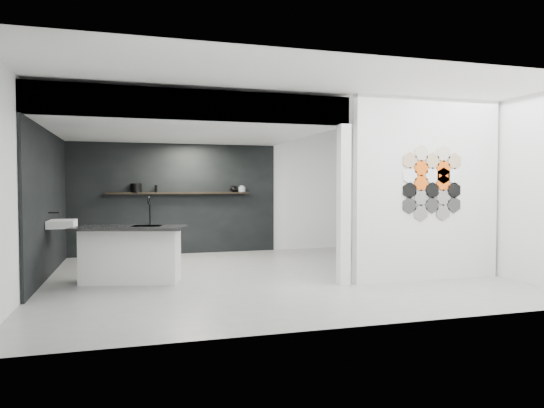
{
  "coord_description": "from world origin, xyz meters",
  "views": [
    {
      "loc": [
        -2.14,
        -7.52,
        1.47
      ],
      "look_at": [
        0.1,
        0.3,
        1.15
      ],
      "focal_mm": 32.0,
      "sensor_mm": 36.0,
      "label": 1
    }
  ],
  "objects_px": {
    "stockpot": "(136,188)",
    "utensil_cup": "(135,190)",
    "kitchen_island": "(131,253)",
    "glass_bowl": "(242,189)",
    "partition_panel": "(427,189)",
    "glass_vase": "(242,189)",
    "bottle_dark": "(156,189)",
    "kettle": "(234,189)",
    "wall_basin": "(62,224)"
  },
  "relations": [
    {
      "from": "stockpot",
      "to": "utensil_cup",
      "type": "distance_m",
      "value": 0.06
    },
    {
      "from": "kitchen_island",
      "to": "glass_bowl",
      "type": "height_order",
      "value": "glass_bowl"
    },
    {
      "from": "utensil_cup",
      "to": "kitchen_island",
      "type": "bearing_deg",
      "value": -91.47
    },
    {
      "from": "partition_panel",
      "to": "glass_vase",
      "type": "xyz_separation_m",
      "value": [
        -2.08,
        3.87,
        -0.01
      ]
    },
    {
      "from": "glass_vase",
      "to": "stockpot",
      "type": "bearing_deg",
      "value": 180.0
    },
    {
      "from": "bottle_dark",
      "to": "utensil_cup",
      "type": "xyz_separation_m",
      "value": [
        -0.43,
        0.0,
        -0.03
      ]
    },
    {
      "from": "kettle",
      "to": "bottle_dark",
      "type": "height_order",
      "value": "bottle_dark"
    },
    {
      "from": "partition_panel",
      "to": "kitchen_island",
      "type": "distance_m",
      "value": 4.64
    },
    {
      "from": "utensil_cup",
      "to": "glass_vase",
      "type": "bearing_deg",
      "value": 0.0
    },
    {
      "from": "glass_bowl",
      "to": "bottle_dark",
      "type": "bearing_deg",
      "value": 180.0
    },
    {
      "from": "kitchen_island",
      "to": "stockpot",
      "type": "distance_m",
      "value": 2.98
    },
    {
      "from": "stockpot",
      "to": "utensil_cup",
      "type": "bearing_deg",
      "value": 180.0
    },
    {
      "from": "bottle_dark",
      "to": "wall_basin",
      "type": "bearing_deg",
      "value": -126.98
    },
    {
      "from": "partition_panel",
      "to": "glass_vase",
      "type": "bearing_deg",
      "value": 118.23
    },
    {
      "from": "kitchen_island",
      "to": "utensil_cup",
      "type": "xyz_separation_m",
      "value": [
        0.07,
        2.82,
        0.93
      ]
    },
    {
      "from": "kitchen_island",
      "to": "glass_vase",
      "type": "distance_m",
      "value": 3.78
    },
    {
      "from": "kitchen_island",
      "to": "glass_vase",
      "type": "height_order",
      "value": "glass_vase"
    },
    {
      "from": "kettle",
      "to": "glass_vase",
      "type": "relative_size",
      "value": 1.15
    },
    {
      "from": "glass_vase",
      "to": "utensil_cup",
      "type": "xyz_separation_m",
      "value": [
        -2.27,
        0.0,
        -0.02
      ]
    },
    {
      "from": "wall_basin",
      "to": "bottle_dark",
      "type": "bearing_deg",
      "value": 53.02
    },
    {
      "from": "partition_panel",
      "to": "glass_vase",
      "type": "height_order",
      "value": "partition_panel"
    },
    {
      "from": "bottle_dark",
      "to": "glass_vase",
      "type": "bearing_deg",
      "value": 0.0
    },
    {
      "from": "utensil_cup",
      "to": "bottle_dark",
      "type": "bearing_deg",
      "value": 0.0
    },
    {
      "from": "partition_panel",
      "to": "wall_basin",
      "type": "distance_m",
      "value": 5.78
    },
    {
      "from": "glass_vase",
      "to": "utensil_cup",
      "type": "bearing_deg",
      "value": 180.0
    },
    {
      "from": "bottle_dark",
      "to": "utensil_cup",
      "type": "bearing_deg",
      "value": 180.0
    },
    {
      "from": "partition_panel",
      "to": "wall_basin",
      "type": "relative_size",
      "value": 4.67
    },
    {
      "from": "glass_bowl",
      "to": "utensil_cup",
      "type": "distance_m",
      "value": 2.27
    },
    {
      "from": "kitchen_island",
      "to": "glass_vase",
      "type": "bearing_deg",
      "value": 65.24
    },
    {
      "from": "glass_vase",
      "to": "bottle_dark",
      "type": "height_order",
      "value": "bottle_dark"
    },
    {
      "from": "partition_panel",
      "to": "utensil_cup",
      "type": "relative_size",
      "value": 31.28
    },
    {
      "from": "partition_panel",
      "to": "kettle",
      "type": "xyz_separation_m",
      "value": [
        -2.26,
        3.87,
        -0.01
      ]
    },
    {
      "from": "wall_basin",
      "to": "kitchen_island",
      "type": "bearing_deg",
      "value": -35.54
    },
    {
      "from": "kitchen_island",
      "to": "partition_panel",
      "type": "bearing_deg",
      "value": 1.57
    },
    {
      "from": "glass_vase",
      "to": "bottle_dark",
      "type": "bearing_deg",
      "value": 180.0
    },
    {
      "from": "glass_bowl",
      "to": "utensil_cup",
      "type": "height_order",
      "value": "glass_bowl"
    },
    {
      "from": "wall_basin",
      "to": "stockpot",
      "type": "distance_m",
      "value": 2.43
    },
    {
      "from": "partition_panel",
      "to": "kettle",
      "type": "height_order",
      "value": "partition_panel"
    },
    {
      "from": "kitchen_island",
      "to": "kettle",
      "type": "xyz_separation_m",
      "value": [
        2.16,
        2.82,
        0.95
      ]
    },
    {
      "from": "partition_panel",
      "to": "wall_basin",
      "type": "xyz_separation_m",
      "value": [
        -5.46,
        1.8,
        -0.55
      ]
    },
    {
      "from": "wall_basin",
      "to": "stockpot",
      "type": "relative_size",
      "value": 2.66
    },
    {
      "from": "partition_panel",
      "to": "utensil_cup",
      "type": "bearing_deg",
      "value": 138.32
    },
    {
      "from": "stockpot",
      "to": "bottle_dark",
      "type": "height_order",
      "value": "stockpot"
    },
    {
      "from": "kitchen_island",
      "to": "kettle",
      "type": "height_order",
      "value": "kettle"
    },
    {
      "from": "partition_panel",
      "to": "wall_basin",
      "type": "height_order",
      "value": "partition_panel"
    },
    {
      "from": "kettle",
      "to": "stockpot",
      "type": "bearing_deg",
      "value": 168.05
    },
    {
      "from": "kettle",
      "to": "utensil_cup",
      "type": "height_order",
      "value": "kettle"
    },
    {
      "from": "kitchen_island",
      "to": "glass_bowl",
      "type": "bearing_deg",
      "value": 65.24
    },
    {
      "from": "glass_vase",
      "to": "utensil_cup",
      "type": "height_order",
      "value": "glass_vase"
    },
    {
      "from": "stockpot",
      "to": "utensil_cup",
      "type": "xyz_separation_m",
      "value": [
        -0.03,
        0.0,
        -0.05
      ]
    }
  ]
}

